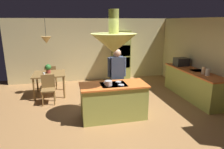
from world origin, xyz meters
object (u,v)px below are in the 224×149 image
at_px(potted_plant_on_table, 48,68).
at_px(cooking_pot_on_cooktop, 108,83).
at_px(person_at_island, 117,74).
at_px(chair_by_back_wall, 51,75).
at_px(kitchen_island, 114,101).
at_px(canister_sugar, 204,71).
at_px(cup_on_table, 44,74).
at_px(chair_facing_island, 48,87).
at_px(canister_flour, 208,72).
at_px(microwave_on_counter, 181,62).
at_px(oven_tower, 121,56).
at_px(dining_table, 49,76).

distance_m(potted_plant_on_table, cooking_pot_on_cooktop, 2.76).
xyz_separation_m(person_at_island, chair_by_back_wall, (-1.95, 2.14, -0.48)).
distance_m(kitchen_island, canister_sugar, 2.92).
bearing_deg(cup_on_table, person_at_island, -30.03).
distance_m(chair_by_back_wall, potted_plant_on_table, 0.78).
xyz_separation_m(kitchen_island, canister_sugar, (2.84, 0.35, 0.56)).
bearing_deg(person_at_island, cup_on_table, 149.97).
xyz_separation_m(chair_by_back_wall, cooking_pot_on_cooktop, (1.54, -2.92, 0.49)).
distance_m(kitchen_island, potted_plant_on_table, 2.79).
relative_size(chair_by_back_wall, canister_sugar, 3.99).
distance_m(chair_facing_island, canister_flour, 4.73).
bearing_deg(cooking_pot_on_cooktop, kitchen_island, 39.09).
distance_m(chair_by_back_wall, microwave_on_counter, 4.74).
distance_m(canister_flour, cooking_pot_on_cooktop, 3.02).
relative_size(oven_tower, chair_facing_island, 2.40).
bearing_deg(microwave_on_counter, chair_facing_island, -178.16).
height_order(person_at_island, canister_sugar, person_at_island).
bearing_deg(cup_on_table, dining_table, 59.50).
relative_size(potted_plant_on_table, cup_on_table, 3.33).
bearing_deg(canister_sugar, oven_tower, 121.04).
distance_m(oven_tower, chair_by_back_wall, 2.89).
xyz_separation_m(kitchen_island, microwave_on_counter, (2.84, 1.55, 0.59)).
bearing_deg(canister_sugar, dining_table, 158.94).
relative_size(canister_flour, cooking_pot_on_cooktop, 1.14).
height_order(kitchen_island, cooking_pot_on_cooktop, cooking_pot_on_cooktop).
height_order(dining_table, chair_facing_island, chair_facing_island).
height_order(kitchen_island, canister_sugar, canister_sugar).
xyz_separation_m(oven_tower, person_at_island, (-0.85, -2.59, -0.07)).
bearing_deg(cooking_pot_on_cooktop, chair_by_back_wall, 117.79).
relative_size(microwave_on_counter, cooking_pot_on_cooktop, 2.56).
bearing_deg(person_at_island, cooking_pot_on_cooktop, -117.79).
height_order(chair_by_back_wall, microwave_on_counter, microwave_on_counter).
distance_m(chair_by_back_wall, cooking_pot_on_cooktop, 3.34).
height_order(person_at_island, chair_facing_island, person_at_island).
bearing_deg(cooking_pot_on_cooktop, canister_flour, 5.74).
bearing_deg(cooking_pot_on_cooktop, person_at_island, 62.21).
bearing_deg(canister_flour, cup_on_table, 160.10).
distance_m(person_at_island, canister_sugar, 2.60).
height_order(person_at_island, cup_on_table, person_at_island).
bearing_deg(canister_flour, cooking_pot_on_cooktop, -174.26).
height_order(oven_tower, canister_flour, oven_tower).
xyz_separation_m(chair_facing_island, canister_flour, (4.54, -1.24, 0.51)).
distance_m(dining_table, canister_sugar, 4.88).
bearing_deg(microwave_on_counter, dining_table, 173.14).
relative_size(chair_facing_island, microwave_on_counter, 1.89).
bearing_deg(cup_on_table, canister_sugar, -17.92).
xyz_separation_m(chair_facing_island, chair_by_back_wall, (0.00, 1.38, 0.00)).
xyz_separation_m(oven_tower, canister_sugar, (1.74, -2.89, -0.03)).
distance_m(oven_tower, canister_flour, 3.53).
bearing_deg(cooking_pot_on_cooktop, canister_sugar, 9.12).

